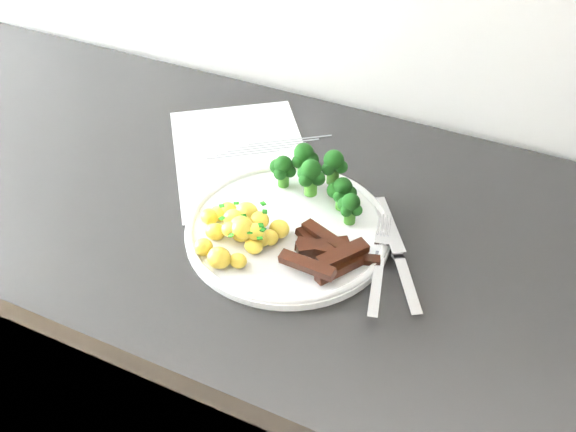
% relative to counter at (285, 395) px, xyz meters
% --- Properties ---
extents(counter, '(2.35, 0.59, 0.88)m').
position_rel_counter_xyz_m(counter, '(0.00, 0.00, 0.00)').
color(counter, black).
rests_on(counter, ground).
extents(recipe_paper, '(0.33, 0.35, 0.00)m').
position_rel_counter_xyz_m(recipe_paper, '(-0.12, 0.10, 0.44)').
color(recipe_paper, silver).
rests_on(recipe_paper, counter).
extents(plate, '(0.28, 0.28, 0.02)m').
position_rel_counter_xyz_m(plate, '(0.02, -0.03, 0.45)').
color(plate, white).
rests_on(plate, counter).
extents(broccoli, '(0.15, 0.10, 0.07)m').
position_rel_counter_xyz_m(broccoli, '(0.03, 0.05, 0.49)').
color(broccoli, '#2D6618').
rests_on(broccoli, plate).
extents(potatoes, '(0.12, 0.11, 0.04)m').
position_rel_counter_xyz_m(potatoes, '(-0.03, -0.08, 0.47)').
color(potatoes, '#DDBE4B').
rests_on(potatoes, plate).
extents(beef_strips, '(0.12, 0.09, 0.03)m').
position_rel_counter_xyz_m(beef_strips, '(0.09, -0.07, 0.46)').
color(beef_strips, black).
rests_on(beef_strips, plate).
extents(fork, '(0.06, 0.18, 0.02)m').
position_rel_counter_xyz_m(fork, '(0.16, -0.06, 0.46)').
color(fork, silver).
rests_on(fork, plate).
extents(knife, '(0.12, 0.19, 0.02)m').
position_rel_counter_xyz_m(knife, '(0.18, -0.03, 0.45)').
color(knife, silver).
rests_on(knife, plate).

